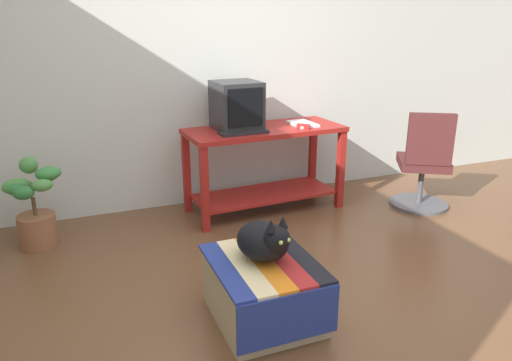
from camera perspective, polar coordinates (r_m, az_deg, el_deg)
name	(u,v)px	position (r m, az deg, el deg)	size (l,w,h in m)	color
ground_plane	(312,312)	(2.95, 6.61, -15.18)	(14.00, 14.00, 0.00)	brown
back_wall	(207,59)	(4.37, -5.82, 14.16)	(8.00, 0.10, 2.60)	silver
desk	(264,155)	(4.21, 1.01, 3.06)	(1.39, 0.64, 0.75)	maroon
tv_monitor	(237,106)	(4.07, -2.30, 8.81)	(0.39, 0.40, 0.40)	#28282B
keyboard	(243,132)	(3.93, -1.50, 5.74)	(0.40, 0.15, 0.02)	black
book	(303,124)	(4.27, 5.54, 6.69)	(0.18, 0.29, 0.02)	white
ottoman_with_blanket	(264,290)	(2.78, 0.90, -12.86)	(0.56, 0.68, 0.36)	tan
cat	(265,240)	(2.67, 1.06, -7.11)	(0.37, 0.41, 0.29)	black
potted_plant	(36,212)	(3.94, -24.65, -3.39)	(0.43, 0.30, 0.67)	brown
office_chair	(424,167)	(4.52, 19.27, 1.52)	(0.58, 0.58, 0.89)	#4C4C51
stapler	(303,126)	(4.13, 5.63, 6.41)	(0.04, 0.11, 0.04)	#A31E1E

